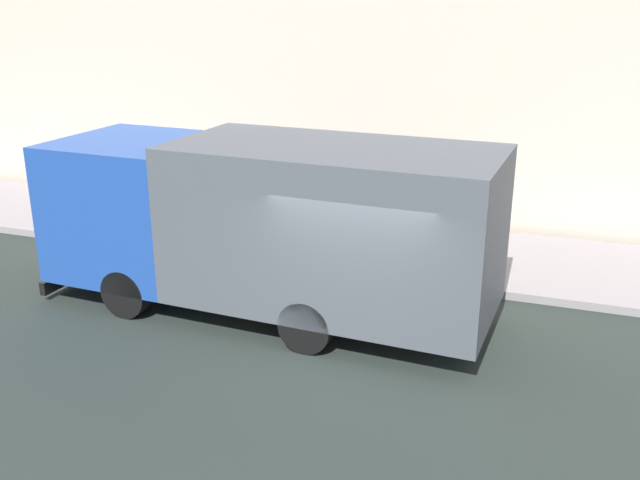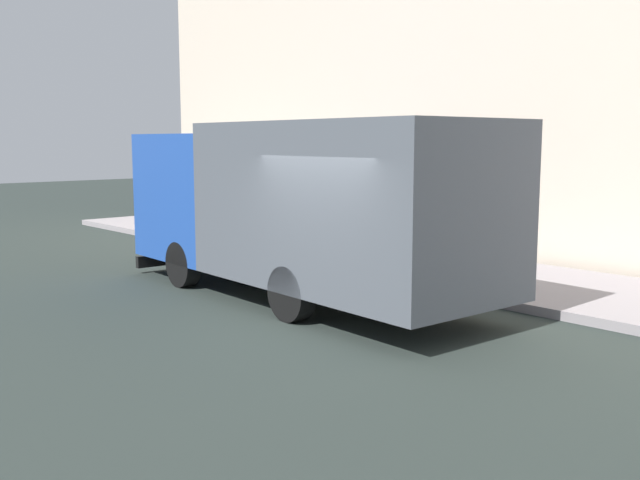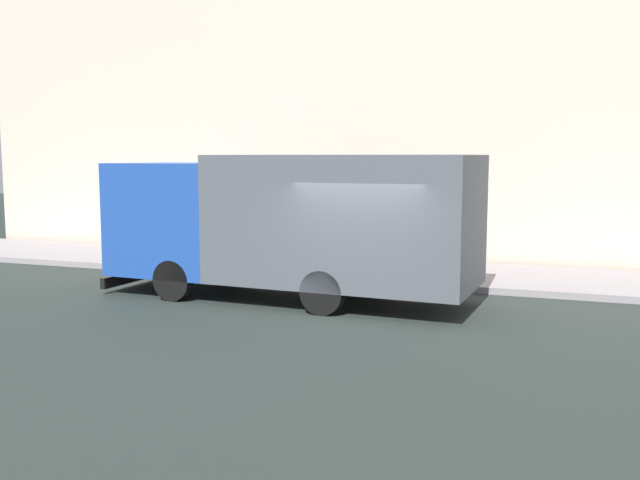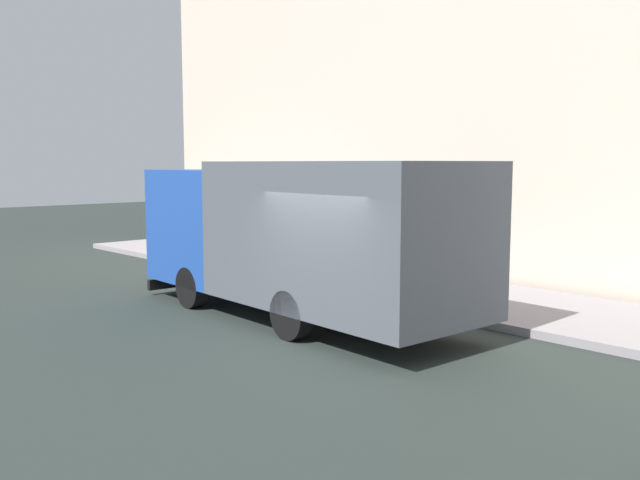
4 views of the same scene
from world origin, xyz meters
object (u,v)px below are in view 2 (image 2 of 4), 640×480
object	(u,v)px
pedestrian_walking	(388,227)
pedestrian_standing	(379,213)
traffic_cone_orange	(246,234)
large_utility_truck	(302,202)

from	to	relation	value
pedestrian_walking	pedestrian_standing	bearing A→B (deg)	-168.18
pedestrian_standing	traffic_cone_orange	bearing A→B (deg)	116.93
traffic_cone_orange	large_utility_truck	bearing A→B (deg)	-115.91
pedestrian_walking	traffic_cone_orange	size ratio (longest dim) A/B	2.95
pedestrian_walking	traffic_cone_orange	distance (m)	4.84
traffic_cone_orange	pedestrian_walking	bearing A→B (deg)	-91.29
large_utility_truck	pedestrian_standing	distance (m)	4.50
large_utility_truck	pedestrian_walking	xyz separation A→B (m)	(2.25, 0.06, -0.62)
pedestrian_standing	traffic_cone_orange	world-z (taller)	pedestrian_standing
pedestrian_walking	pedestrian_standing	distance (m)	2.59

